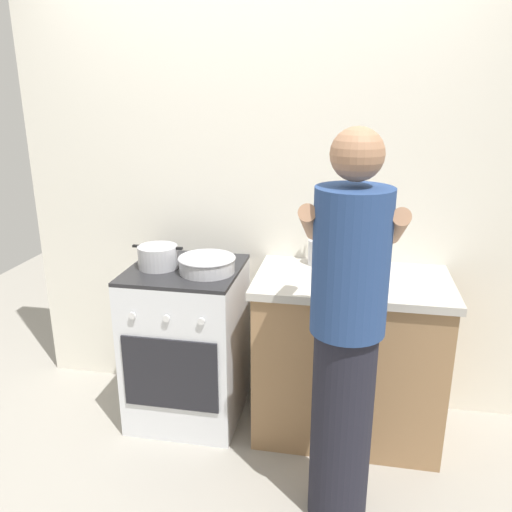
{
  "coord_description": "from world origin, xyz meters",
  "views": [
    {
      "loc": [
        0.52,
        -2.38,
        1.82
      ],
      "look_at": [
        0.05,
        0.12,
        1.0
      ],
      "focal_mm": 36.32,
      "sensor_mm": 36.0,
      "label": 1
    }
  ],
  "objects_px": {
    "stove_range": "(188,342)",
    "spice_bottle": "(354,271)",
    "person": "(346,339)",
    "utensil_crock": "(317,247)",
    "mixing_bowl": "(207,264)",
    "pot": "(158,257)"
  },
  "relations": [
    {
      "from": "stove_range",
      "to": "pot",
      "type": "distance_m",
      "value": 0.53
    },
    {
      "from": "stove_range",
      "to": "pot",
      "type": "bearing_deg",
      "value": -171.61
    },
    {
      "from": "person",
      "to": "pot",
      "type": "bearing_deg",
      "value": 150.13
    },
    {
      "from": "mixing_bowl",
      "to": "spice_bottle",
      "type": "xyz_separation_m",
      "value": [
        0.76,
        0.04,
        -0.0
      ]
    },
    {
      "from": "person",
      "to": "stove_range",
      "type": "bearing_deg",
      "value": 145.44
    },
    {
      "from": "spice_bottle",
      "to": "person",
      "type": "relative_size",
      "value": 0.05
    },
    {
      "from": "person",
      "to": "utensil_crock",
      "type": "bearing_deg",
      "value": 102.75
    },
    {
      "from": "person",
      "to": "mixing_bowl",
      "type": "bearing_deg",
      "value": 142.83
    },
    {
      "from": "pot",
      "to": "mixing_bowl",
      "type": "bearing_deg",
      "value": -4.97
    },
    {
      "from": "stove_range",
      "to": "spice_bottle",
      "type": "distance_m",
      "value": 1.03
    },
    {
      "from": "stove_range",
      "to": "utensil_crock",
      "type": "distance_m",
      "value": 0.91
    },
    {
      "from": "utensil_crock",
      "to": "stove_range",
      "type": "bearing_deg",
      "value": -164.82
    },
    {
      "from": "pot",
      "to": "utensil_crock",
      "type": "height_order",
      "value": "utensil_crock"
    },
    {
      "from": "stove_range",
      "to": "spice_bottle",
      "type": "height_order",
      "value": "spice_bottle"
    },
    {
      "from": "mixing_bowl",
      "to": "stove_range",
      "type": "bearing_deg",
      "value": 162.18
    },
    {
      "from": "stove_range",
      "to": "utensil_crock",
      "type": "xyz_separation_m",
      "value": [
        0.7,
        0.19,
        0.55
      ]
    },
    {
      "from": "pot",
      "to": "spice_bottle",
      "type": "xyz_separation_m",
      "value": [
        1.04,
        0.02,
        -0.02
      ]
    },
    {
      "from": "pot",
      "to": "stove_range",
      "type": "bearing_deg",
      "value": 8.39
    },
    {
      "from": "mixing_bowl",
      "to": "spice_bottle",
      "type": "bearing_deg",
      "value": 3.18
    },
    {
      "from": "utensil_crock",
      "to": "person",
      "type": "bearing_deg",
      "value": -77.25
    },
    {
      "from": "pot",
      "to": "utensil_crock",
      "type": "bearing_deg",
      "value": 14.07
    },
    {
      "from": "utensil_crock",
      "to": "person",
      "type": "distance_m",
      "value": 0.83
    }
  ]
}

